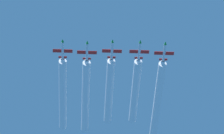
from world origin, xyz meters
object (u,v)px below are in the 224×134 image
at_px(jet_far_left, 164,52).
at_px(jet_center, 112,50).
at_px(jet_inner_right, 87,51).
at_px(jet_far_right, 63,49).
at_px(jet_inner_left, 139,50).

distance_m(jet_far_left, jet_center, 19.06).
height_order(jet_far_left, jet_center, jet_center).
distance_m(jet_inner_right, jet_far_right, 8.88).
xyz_separation_m(jet_far_left, jet_far_right, (37.00, -0.38, 0.05)).
xyz_separation_m(jet_center, jet_far_right, (17.95, -0.23, -0.41)).
distance_m(jet_inner_left, jet_inner_right, 19.09).
distance_m(jet_center, jet_far_right, 17.95).
relative_size(jet_far_left, jet_far_right, 1.00).
bearing_deg(jet_far_right, jet_center, 179.28).
height_order(jet_inner_left, jet_center, jet_center).
bearing_deg(jet_inner_right, jet_inner_left, 176.90).
height_order(jet_center, jet_far_right, jet_center).
xyz_separation_m(jet_inner_left, jet_far_right, (27.93, -0.53, -0.22)).
relative_size(jet_far_left, jet_inner_right, 1.00).
distance_m(jet_inner_left, jet_center, 9.98).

